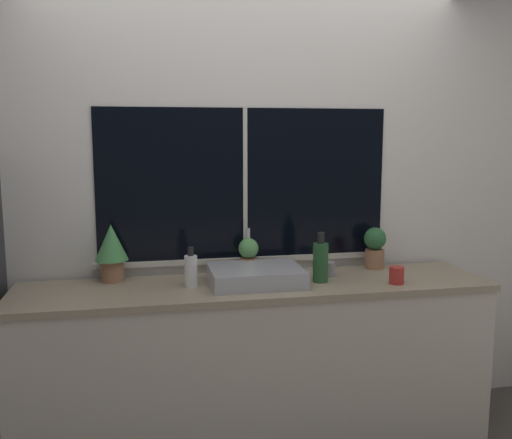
# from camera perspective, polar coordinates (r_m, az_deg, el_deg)

# --- Properties ---
(wall_back) EXTENTS (8.00, 0.09, 2.70)m
(wall_back) POSITION_cam_1_polar(r_m,az_deg,el_deg) (3.35, -1.22, 2.52)
(wall_back) COLOR silver
(wall_back) RESTS_ON ground_plane
(wall_right) EXTENTS (0.06, 7.00, 2.70)m
(wall_right) POSITION_cam_1_polar(r_m,az_deg,el_deg) (5.03, 22.81, 3.89)
(wall_right) COLOR silver
(wall_right) RESTS_ON ground_plane
(counter) EXTENTS (2.55, 0.58, 0.90)m
(counter) POSITION_cam_1_polar(r_m,az_deg,el_deg) (3.24, -0.02, -14.16)
(counter) COLOR beige
(counter) RESTS_ON ground_plane
(sink) EXTENTS (0.49, 0.43, 0.27)m
(sink) POSITION_cam_1_polar(r_m,az_deg,el_deg) (3.08, 0.00, -5.58)
(sink) COLOR #ADADB2
(sink) RESTS_ON counter
(potted_plant_left) EXTENTS (0.18, 0.18, 0.31)m
(potted_plant_left) POSITION_cam_1_polar(r_m,az_deg,el_deg) (3.20, -14.25, -2.83)
(potted_plant_left) COLOR #9E6B4C
(potted_plant_left) RESTS_ON counter
(potted_plant_center) EXTENTS (0.11, 0.11, 0.21)m
(potted_plant_center) POSITION_cam_1_polar(r_m,az_deg,el_deg) (3.26, -0.83, -3.58)
(potted_plant_center) COLOR #9E6B4C
(potted_plant_center) RESTS_ON counter
(potted_plant_right) EXTENTS (0.13, 0.13, 0.25)m
(potted_plant_right) POSITION_cam_1_polar(r_m,az_deg,el_deg) (3.48, 11.80, -2.65)
(potted_plant_right) COLOR #9E6B4C
(potted_plant_right) RESTS_ON counter
(soap_bottle) EXTENTS (0.07, 0.07, 0.21)m
(soap_bottle) POSITION_cam_1_polar(r_m,az_deg,el_deg) (3.04, -6.53, -5.04)
(soap_bottle) COLOR white
(soap_bottle) RESTS_ON counter
(bottle_tall) EXTENTS (0.08, 0.08, 0.27)m
(bottle_tall) POSITION_cam_1_polar(r_m,az_deg,el_deg) (3.12, 6.47, -4.17)
(bottle_tall) COLOR #235128
(bottle_tall) RESTS_ON counter
(mug_grey) EXTENTS (0.07, 0.07, 0.08)m
(mug_grey) POSITION_cam_1_polar(r_m,az_deg,el_deg) (3.26, 7.27, -4.96)
(mug_grey) COLOR gray
(mug_grey) RESTS_ON counter
(mug_red) EXTENTS (0.08, 0.08, 0.09)m
(mug_red) POSITION_cam_1_polar(r_m,az_deg,el_deg) (3.17, 13.88, -5.43)
(mug_red) COLOR #B72D28
(mug_red) RESTS_ON counter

